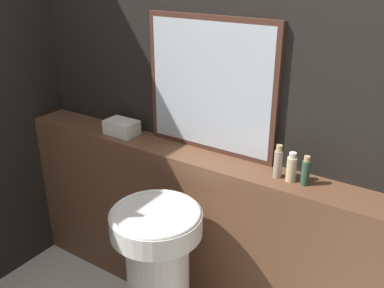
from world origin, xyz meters
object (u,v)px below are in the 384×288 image
towel_stack (122,127)px  conditioner_bottle (292,168)px  lotion_bottle (306,172)px  mirror (210,86)px  pedestal_sink (158,278)px  shampoo_bottle (278,162)px

towel_stack → conditioner_bottle: conditioner_bottle is taller
towel_stack → lotion_bottle: lotion_bottle is taller
mirror → lotion_bottle: bearing=-9.5°
pedestal_sink → lotion_bottle: (0.52, 0.40, 0.54)m
conditioner_bottle → towel_stack: bearing=-180.0°
towel_stack → shampoo_bottle: shampoo_bottle is taller
towel_stack → lotion_bottle: 1.06m
pedestal_sink → lotion_bottle: bearing=37.7°
mirror → towel_stack: size_ratio=3.88×
pedestal_sink → conditioner_bottle: bearing=41.4°
conditioner_bottle → shampoo_bottle: bearing=-180.0°
pedestal_sink → shampoo_bottle: bearing=45.7°
towel_stack → shampoo_bottle: size_ratio=1.17×
shampoo_bottle → lotion_bottle: size_ratio=1.15×
shampoo_bottle → lotion_bottle: 0.13m
shampoo_bottle → towel_stack: bearing=180.0°
pedestal_sink → conditioner_bottle: conditioner_bottle is taller
towel_stack → lotion_bottle: bearing=0.0°
towel_stack → pedestal_sink: bearing=-36.2°
shampoo_bottle → conditioner_bottle: size_ratio=1.15×
pedestal_sink → mirror: size_ratio=1.19×
mirror → conditioner_bottle: mirror is taller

